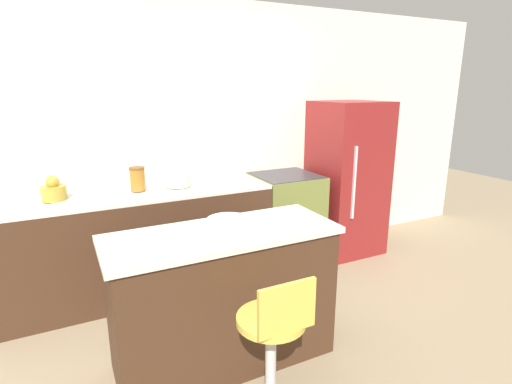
{
  "coord_description": "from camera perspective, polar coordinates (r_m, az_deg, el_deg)",
  "views": [
    {
      "loc": [
        -0.89,
        -3.07,
        1.82
      ],
      "look_at": [
        0.51,
        -0.27,
        0.98
      ],
      "focal_mm": 28.0,
      "sensor_mm": 36.0,
      "label": 1
    }
  ],
  "objects": [
    {
      "name": "ground_plane",
      "position": [
        3.68,
        -9.42,
        -14.83
      ],
      "size": [
        14.0,
        14.0,
        0.0
      ],
      "primitive_type": "plane",
      "color": "#998466"
    },
    {
      "name": "wall_back",
      "position": [
        3.88,
        -13.22,
        6.92
      ],
      "size": [
        8.0,
        0.06,
        2.6
      ],
      "color": "silver",
      "rests_on": "ground_plane"
    },
    {
      "name": "back_counter",
      "position": [
        3.7,
        -16.55,
        -7.09
      ],
      "size": [
        2.36,
        0.62,
        0.94
      ],
      "color": "#422819",
      "rests_on": "ground_plane"
    },
    {
      "name": "kitchen_island",
      "position": [
        2.72,
        -4.6,
        -14.77
      ],
      "size": [
        1.48,
        0.58,
        0.93
      ],
      "color": "#422819",
      "rests_on": "ground_plane"
    },
    {
      "name": "oven_range",
      "position": [
        4.19,
        4.2,
        -3.82
      ],
      "size": [
        0.64,
        0.63,
        0.94
      ],
      "color": "olive",
      "rests_on": "ground_plane"
    },
    {
      "name": "refrigerator",
      "position": [
        4.5,
        12.84,
        1.93
      ],
      "size": [
        0.7,
        0.69,
        1.66
      ],
      "color": "maroon",
      "rests_on": "ground_plane"
    },
    {
      "name": "stool_chair",
      "position": [
        2.3,
        2.46,
        -21.44
      ],
      "size": [
        0.37,
        0.37,
        0.9
      ],
      "color": "#B7B7BC",
      "rests_on": "ground_plane"
    },
    {
      "name": "kettle",
      "position": [
        3.53,
        -26.94,
        0.2
      ],
      "size": [
        0.19,
        0.19,
        0.2
      ],
      "color": "#B29333",
      "rests_on": "back_counter"
    },
    {
      "name": "mixing_bowl",
      "position": [
        3.66,
        -11.1,
        1.58
      ],
      "size": [
        0.23,
        0.23,
        0.1
      ],
      "color": "beige",
      "rests_on": "back_counter"
    },
    {
      "name": "canister_jar",
      "position": [
        3.57,
        -16.58,
        1.82
      ],
      "size": [
        0.13,
        0.13,
        0.2
      ],
      "color": "#9E6623",
      "rests_on": "back_counter"
    },
    {
      "name": "fruit_bowl",
      "position": [
        2.57,
        -4.01,
        -4.47
      ],
      "size": [
        0.28,
        0.28,
        0.06
      ],
      "color": "white",
      "rests_on": "kitchen_island"
    }
  ]
}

